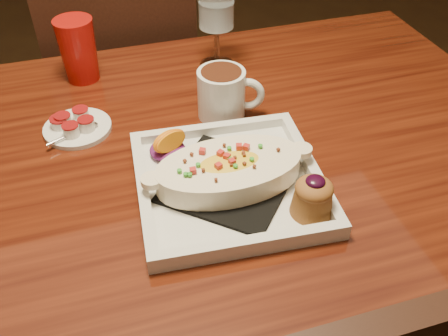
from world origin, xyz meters
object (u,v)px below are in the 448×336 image
object	(u,v)px
coffee_mug	(223,92)
plate	(234,177)
chair_far	(126,93)
goblet	(216,11)
red_tumbler	(78,50)
table	(164,196)
saucer	(76,126)

from	to	relation	value
coffee_mug	plate	bearing A→B (deg)	-83.36
chair_far	goblet	xyz separation A→B (m)	(0.19, -0.34, 0.38)
plate	red_tumbler	bearing A→B (deg)	119.83
table	goblet	xyz separation A→B (m)	(0.19, 0.29, 0.23)
plate	coffee_mug	size ratio (longest dim) A/B	2.52
coffee_mug	red_tumbler	size ratio (longest dim) A/B	0.94
table	coffee_mug	world-z (taller)	coffee_mug
table	saucer	xyz separation A→B (m)	(-0.14, 0.13, 0.11)
goblet	red_tumbler	size ratio (longest dim) A/B	1.42
table	plate	xyz separation A→B (m)	(0.10, -0.12, 0.13)
coffee_mug	goblet	xyz separation A→B (m)	(0.04, 0.19, 0.08)
chair_far	table	bearing A→B (deg)	90.00
table	coffee_mug	size ratio (longest dim) A/B	11.42
goblet	red_tumbler	xyz separation A→B (m)	(-0.30, 0.04, -0.07)
coffee_mug	chair_far	bearing A→B (deg)	124.65
saucer	red_tumbler	size ratio (longest dim) A/B	0.94
table	red_tumbler	size ratio (longest dim) A/B	10.77
chair_far	coffee_mug	size ratio (longest dim) A/B	7.08
chair_far	saucer	bearing A→B (deg)	74.56
saucer	plate	bearing A→B (deg)	-45.67
plate	goblet	size ratio (longest dim) A/B	1.67
red_tumbler	coffee_mug	bearing A→B (deg)	-41.56
chair_far	goblet	bearing A→B (deg)	119.48
coffee_mug	red_tumbler	distance (m)	0.35
table	coffee_mug	bearing A→B (deg)	33.06
plate	saucer	distance (m)	0.35
table	saucer	bearing A→B (deg)	137.15
plate	coffee_mug	distance (m)	0.22
coffee_mug	saucer	size ratio (longest dim) A/B	1.00
plate	red_tumbler	size ratio (longest dim) A/B	2.37
table	plate	distance (m)	0.20
chair_far	plate	size ratio (longest dim) A/B	2.81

